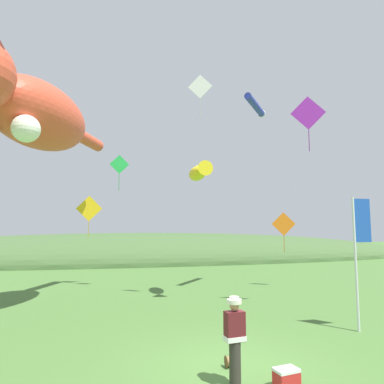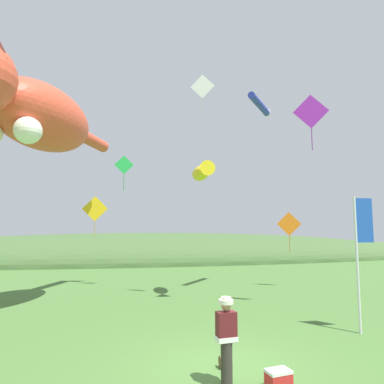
{
  "view_description": "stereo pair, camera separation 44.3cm",
  "coord_description": "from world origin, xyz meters",
  "views": [
    {
      "loc": [
        -2.66,
        -7.79,
        3.2
      ],
      "look_at": [
        0.0,
        4.0,
        4.47
      ],
      "focal_mm": 32.0,
      "sensor_mm": 36.0,
      "label": 1
    },
    {
      "loc": [
        -2.23,
        -7.88,
        3.2
      ],
      "look_at": [
        0.0,
        4.0,
        4.47
      ],
      "focal_mm": 32.0,
      "sensor_mm": 36.0,
      "label": 2
    }
  ],
  "objects": [
    {
      "name": "ground_plane",
      "position": [
        0.0,
        0.0,
        0.0
      ],
      "size": [
        120.0,
        120.0,
        0.0
      ],
      "primitive_type": "plane",
      "color": "#477033"
    },
    {
      "name": "distant_hill_ridge",
      "position": [
        0.0,
        27.1,
        0.0
      ],
      "size": [
        61.91,
        13.6,
        5.42
      ],
      "color": "#426033",
      "rests_on": "ground"
    },
    {
      "name": "festival_attendant",
      "position": [
        -0.19,
        -0.85,
        0.95
      ],
      "size": [
        0.45,
        0.31,
        1.77
      ],
      "color": "#332D28",
      "rests_on": "ground"
    },
    {
      "name": "kite_spool",
      "position": [
        -0.0,
        0.07,
        0.14
      ],
      "size": [
        0.17,
        0.27,
        0.27
      ],
      "color": "olive",
      "rests_on": "ground"
    },
    {
      "name": "picnic_cooler",
      "position": [
        0.82,
        -1.11,
        0.18
      ],
      "size": [
        0.54,
        0.41,
        0.36
      ],
      "color": "red",
      "rests_on": "ground"
    },
    {
      "name": "festival_banner_pole",
      "position": [
        4.98,
        1.8,
        2.75
      ],
      "size": [
        0.66,
        0.08,
        4.2
      ],
      "color": "silver",
      "rests_on": "ground"
    },
    {
      "name": "kite_giant_cat",
      "position": [
        -5.91,
        5.62,
        7.57
      ],
      "size": [
        4.66,
        9.49,
        3.03
      ],
      "color": "#E04C33"
    },
    {
      "name": "kite_fish_windsock",
      "position": [
        1.16,
        7.69,
        5.81
      ],
      "size": [
        0.74,
        2.55,
        0.78
      ],
      "color": "yellow"
    },
    {
      "name": "kite_tube_streamer",
      "position": [
        4.64,
        8.96,
        9.8
      ],
      "size": [
        2.17,
        2.65,
        0.44
      ],
      "color": "#2633A5"
    },
    {
      "name": "kite_diamond_gold",
      "position": [
        -4.11,
        12.51,
        4.29
      ],
      "size": [
        1.46,
        0.12,
        2.36
      ],
      "color": "yellow"
    },
    {
      "name": "kite_diamond_orange",
      "position": [
        6.48,
        9.63,
        3.4
      ],
      "size": [
        1.24,
        0.43,
        2.2
      ],
      "color": "orange"
    },
    {
      "name": "kite_diamond_green",
      "position": [
        -2.49,
        10.76,
        6.58
      ],
      "size": [
        1.04,
        0.05,
        1.94
      ],
      "color": "green"
    },
    {
      "name": "kite_diamond_violet",
      "position": [
        5.02,
        4.49,
        7.91
      ],
      "size": [
        1.31,
        0.56,
        2.32
      ],
      "color": "purple"
    },
    {
      "name": "kite_diamond_white",
      "position": [
        1.01,
        6.79,
        9.61
      ],
      "size": [
        1.05,
        0.44,
        2.03
      ],
      "color": "white"
    }
  ]
}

